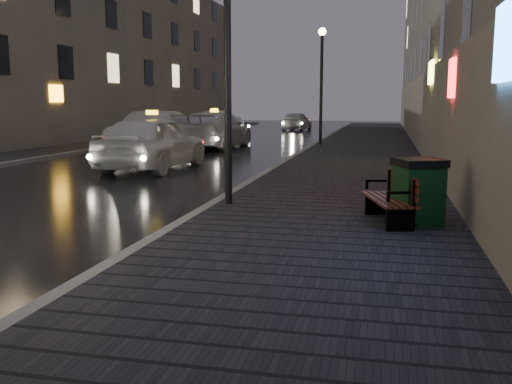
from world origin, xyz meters
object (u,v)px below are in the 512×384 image
taxi_near (153,142)px  taxi_far (215,125)px  lamp_near (227,27)px  car_far (297,121)px  bench (393,198)px  taxi_mid (215,130)px  lamp_far (322,71)px  car_left_mid (151,131)px  trash_bin (418,191)px

taxi_near → taxi_far: size_ratio=0.87×
lamp_near → car_far: (-3.48, 31.44, -2.80)m
bench → car_far: car_far is taller
taxi_mid → taxi_far: taxi_mid is taller
lamp_near → lamp_far: bearing=90.0°
bench → car_far: 33.18m
taxi_far → lamp_near: bearing=-78.6°
car_left_mid → taxi_far: bearing=90.5°
lamp_near → taxi_mid: (-4.72, 14.64, -2.66)m
car_left_mid → bench: bearing=-48.6°
trash_bin → taxi_near: bearing=113.0°
trash_bin → car_far: 33.30m
taxi_near → taxi_far: bearing=-79.0°
taxi_near → trash_bin: bearing=138.2°
bench → lamp_near: bearing=145.0°
car_left_mid → lamp_far: bearing=27.6°
car_left_mid → taxi_far: car_left_mid is taller
lamp_far → car_far: (-3.48, 15.44, -2.80)m
trash_bin → car_left_mid: bearing=103.5°
trash_bin → taxi_near: size_ratio=0.21×
lamp_far → taxi_mid: (-4.72, -1.36, -2.66)m
bench → taxi_far: size_ratio=0.29×
taxi_near → lamp_near: bearing=125.8°
bench → taxi_mid: taxi_mid is taller
lamp_near → trash_bin: size_ratio=4.94×
taxi_near → taxi_far: 14.65m
lamp_far → trash_bin: size_ratio=4.94×
lamp_near → bench: (3.10, -1.09, -2.93)m
lamp_far → trash_bin: lamp_far is taller
lamp_near → bench: size_ratio=3.13×
bench → car_far: size_ratio=0.42×
taxi_near → car_far: bearing=-89.8°
lamp_far → car_far: lamp_far is taller
lamp_near → taxi_far: 21.81m
bench → car_far: bearing=85.7°
taxi_mid → taxi_far: bearing=-71.2°
lamp_near → bench: bearing=-19.3°
trash_bin → car_left_mid: 17.75m
lamp_far → taxi_near: lamp_far is taller
taxi_far → car_far: size_ratio=1.43×
trash_bin → taxi_near: 10.58m
bench → car_left_mid: (-10.28, 14.15, 0.29)m
bench → taxi_mid: size_ratio=0.30×
bench → lamp_far: bearing=84.6°
trash_bin → taxi_mid: 17.78m
trash_bin → car_left_mid: size_ratio=0.21×
lamp_near → taxi_near: size_ratio=1.05×
lamp_far → taxi_far: lamp_far is taller
lamp_near → taxi_mid: 15.61m
lamp_far → taxi_mid: bearing=-164.0°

